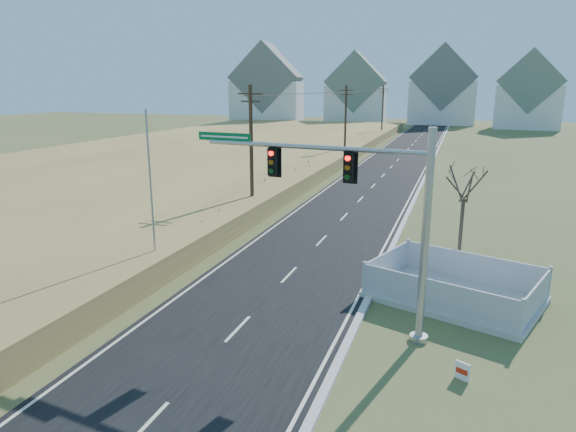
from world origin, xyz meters
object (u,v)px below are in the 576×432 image
at_px(open_sign, 462,371).
at_px(bare_tree, 465,182).
at_px(traffic_signal_mast, 373,210).
at_px(fence_enclosure, 454,294).
at_px(flagpole, 152,213).

xyz_separation_m(open_sign, bare_tree, (-0.30, 9.64, 4.28)).
distance_m(traffic_signal_mast, fence_enclosure, 6.60).
distance_m(open_sign, flagpole, 15.10).
bearing_deg(fence_enclosure, flagpole, -153.85).
relative_size(open_sign, bare_tree, 0.10).
xyz_separation_m(fence_enclosure, flagpole, (-13.66, -1.64, 2.86)).
relative_size(traffic_signal_mast, open_sign, 15.97).
bearing_deg(traffic_signal_mast, open_sign, -28.45).
distance_m(traffic_signal_mast, bare_tree, 7.82).
height_order(fence_enclosure, bare_tree, bare_tree).
bearing_deg(traffic_signal_mast, flagpole, 175.13).
relative_size(traffic_signal_mast, flagpole, 1.20).
relative_size(traffic_signal_mast, bare_tree, 1.67).
distance_m(fence_enclosure, flagpole, 14.06).
distance_m(fence_enclosure, open_sign, 6.42).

